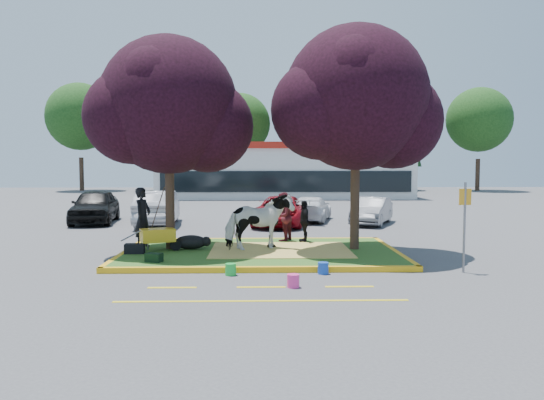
{
  "coord_description": "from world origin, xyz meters",
  "views": [
    {
      "loc": [
        -0.04,
        -15.97,
        2.8
      ],
      "look_at": [
        0.36,
        0.5,
        1.64
      ],
      "focal_mm": 35.0,
      "sensor_mm": 36.0,
      "label": 1
    }
  ],
  "objects_px": {
    "cow": "(259,222)",
    "car_black": "(95,206)",
    "wheelbarrow": "(158,236)",
    "car_silver": "(158,208)",
    "bucket_green": "(231,269)",
    "bucket_blue": "(323,268)",
    "handler": "(143,217)",
    "bucket_pink": "(293,281)",
    "calf": "(191,242)",
    "sign_post": "(465,218)"
  },
  "relations": [
    {
      "from": "wheelbarrow",
      "to": "cow",
      "type": "bearing_deg",
      "value": -21.02
    },
    {
      "from": "handler",
      "to": "sign_post",
      "type": "bearing_deg",
      "value": -92.37
    },
    {
      "from": "handler",
      "to": "bucket_pink",
      "type": "xyz_separation_m",
      "value": [
        4.42,
        -4.9,
        -0.94
      ]
    },
    {
      "from": "wheelbarrow",
      "to": "car_silver",
      "type": "relative_size",
      "value": 0.37
    },
    {
      "from": "calf",
      "to": "car_silver",
      "type": "distance_m",
      "value": 8.06
    },
    {
      "from": "calf",
      "to": "bucket_blue",
      "type": "distance_m",
      "value": 4.82
    },
    {
      "from": "bucket_green",
      "to": "car_silver",
      "type": "relative_size",
      "value": 0.06
    },
    {
      "from": "cow",
      "to": "bucket_pink",
      "type": "bearing_deg",
      "value": 167.59
    },
    {
      "from": "cow",
      "to": "car_silver",
      "type": "xyz_separation_m",
      "value": [
        -4.58,
        7.85,
        -0.23
      ]
    },
    {
      "from": "handler",
      "to": "car_silver",
      "type": "height_order",
      "value": "handler"
    },
    {
      "from": "bucket_pink",
      "to": "car_black",
      "type": "xyz_separation_m",
      "value": [
        -8.45,
        13.13,
        0.64
      ]
    },
    {
      "from": "handler",
      "to": "car_black",
      "type": "xyz_separation_m",
      "value": [
        -4.02,
        8.23,
        -0.3
      ]
    },
    {
      "from": "wheelbarrow",
      "to": "car_black",
      "type": "bearing_deg",
      "value": 94.59
    },
    {
      "from": "wheelbarrow",
      "to": "car_silver",
      "type": "distance_m",
      "value": 8.1
    },
    {
      "from": "bucket_green",
      "to": "sign_post",
      "type": "bearing_deg",
      "value": 1.94
    },
    {
      "from": "car_silver",
      "to": "car_black",
      "type": "bearing_deg",
      "value": -21.89
    },
    {
      "from": "wheelbarrow",
      "to": "bucket_blue",
      "type": "relative_size",
      "value": 5.95
    },
    {
      "from": "handler",
      "to": "car_black",
      "type": "relative_size",
      "value": 0.41
    },
    {
      "from": "bucket_pink",
      "to": "bucket_blue",
      "type": "bearing_deg",
      "value": 59.36
    },
    {
      "from": "calf",
      "to": "cow",
      "type": "bearing_deg",
      "value": 7.97
    },
    {
      "from": "bucket_green",
      "to": "car_black",
      "type": "distance_m",
      "value": 13.71
    },
    {
      "from": "calf",
      "to": "sign_post",
      "type": "bearing_deg",
      "value": -8.71
    },
    {
      "from": "sign_post",
      "to": "calf",
      "type": "bearing_deg",
      "value": 150.07
    },
    {
      "from": "sign_post",
      "to": "bucket_blue",
      "type": "bearing_deg",
      "value": 173.65
    },
    {
      "from": "wheelbarrow",
      "to": "bucket_blue",
      "type": "height_order",
      "value": "wheelbarrow"
    },
    {
      "from": "calf",
      "to": "bucket_green",
      "type": "height_order",
      "value": "calf"
    },
    {
      "from": "sign_post",
      "to": "car_silver",
      "type": "relative_size",
      "value": 0.49
    },
    {
      "from": "sign_post",
      "to": "car_black",
      "type": "height_order",
      "value": "sign_post"
    },
    {
      "from": "calf",
      "to": "bucket_blue",
      "type": "relative_size",
      "value": 3.37
    },
    {
      "from": "bucket_green",
      "to": "bucket_blue",
      "type": "relative_size",
      "value": 1.0
    },
    {
      "from": "bucket_green",
      "to": "car_black",
      "type": "relative_size",
      "value": 0.06
    },
    {
      "from": "calf",
      "to": "sign_post",
      "type": "relative_size",
      "value": 0.43
    },
    {
      "from": "handler",
      "to": "car_silver",
      "type": "distance_m",
      "value": 7.32
    },
    {
      "from": "calf",
      "to": "wheelbarrow",
      "type": "xyz_separation_m",
      "value": [
        -0.95,
        -0.29,
        0.24
      ]
    },
    {
      "from": "cow",
      "to": "handler",
      "type": "distance_m",
      "value": 3.7
    },
    {
      "from": "calf",
      "to": "bucket_pink",
      "type": "bearing_deg",
      "value": -44.15
    },
    {
      "from": "cow",
      "to": "car_black",
      "type": "bearing_deg",
      "value": 18.4
    },
    {
      "from": "bucket_blue",
      "to": "bucket_pink",
      "type": "bearing_deg",
      "value": -120.64
    },
    {
      "from": "wheelbarrow",
      "to": "bucket_pink",
      "type": "height_order",
      "value": "wheelbarrow"
    },
    {
      "from": "bucket_green",
      "to": "bucket_blue",
      "type": "bearing_deg",
      "value": 2.49
    },
    {
      "from": "bucket_pink",
      "to": "car_black",
      "type": "height_order",
      "value": "car_black"
    },
    {
      "from": "calf",
      "to": "handler",
      "type": "xyz_separation_m",
      "value": [
        -1.55,
        0.4,
        0.73
      ]
    },
    {
      "from": "sign_post",
      "to": "car_silver",
      "type": "bearing_deg",
      "value": 124.8
    },
    {
      "from": "wheelbarrow",
      "to": "bucket_green",
      "type": "relative_size",
      "value": 5.95
    },
    {
      "from": "handler",
      "to": "car_black",
      "type": "bearing_deg",
      "value": 44.44
    },
    {
      "from": "handler",
      "to": "bucket_pink",
      "type": "height_order",
      "value": "handler"
    },
    {
      "from": "bucket_green",
      "to": "bucket_blue",
      "type": "xyz_separation_m",
      "value": [
        2.33,
        0.1,
        -0.0
      ]
    },
    {
      "from": "cow",
      "to": "bucket_green",
      "type": "bearing_deg",
      "value": 144.06
    },
    {
      "from": "cow",
      "to": "calf",
      "type": "distance_m",
      "value": 2.2
    },
    {
      "from": "cow",
      "to": "calf",
      "type": "xyz_separation_m",
      "value": [
        -2.1,
        0.2,
        -0.64
      ]
    }
  ]
}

